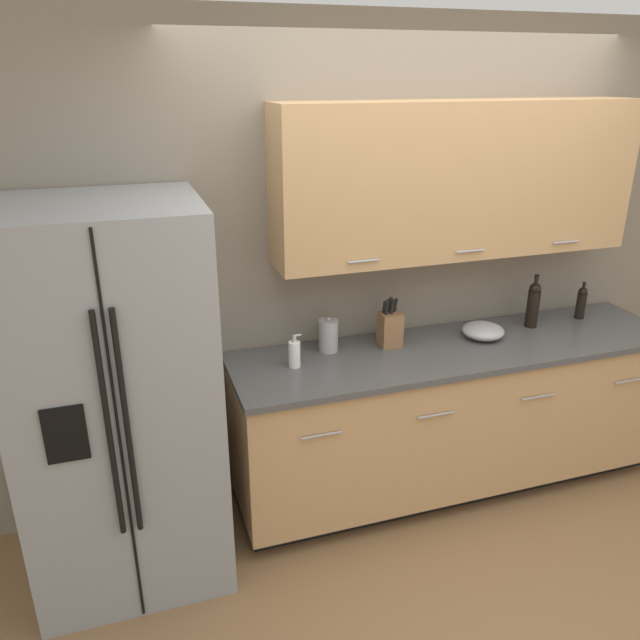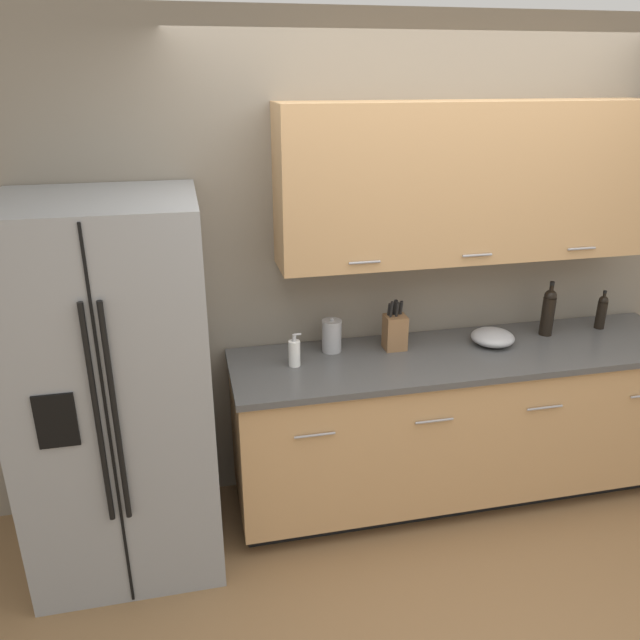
% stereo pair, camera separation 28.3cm
% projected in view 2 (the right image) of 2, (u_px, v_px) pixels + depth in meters
% --- Properties ---
extents(ground_plane, '(14.00, 14.00, 0.00)m').
position_uv_depth(ground_plane, '(480.00, 603.00, 2.91)').
color(ground_plane, olive).
extents(wall_back, '(10.00, 0.39, 2.60)m').
position_uv_depth(wall_back, '(424.00, 243.00, 3.41)').
color(wall_back, gray).
rests_on(wall_back, ground_plane).
extents(counter_unit, '(2.56, 0.64, 0.90)m').
position_uv_depth(counter_unit, '(460.00, 422.00, 3.54)').
color(counter_unit, black).
rests_on(counter_unit, ground_plane).
extents(refrigerator, '(0.86, 0.81, 1.82)m').
position_uv_depth(refrigerator, '(117.00, 391.00, 2.93)').
color(refrigerator, gray).
rests_on(refrigerator, ground_plane).
extents(knife_block, '(0.12, 0.10, 0.28)m').
position_uv_depth(knife_block, '(395.00, 331.00, 3.37)').
color(knife_block, olive).
rests_on(knife_block, counter_unit).
extents(wine_bottle, '(0.07, 0.07, 0.32)m').
position_uv_depth(wine_bottle, '(548.00, 311.00, 3.53)').
color(wine_bottle, black).
rests_on(wine_bottle, counter_unit).
extents(soap_dispenser, '(0.07, 0.06, 0.18)m').
position_uv_depth(soap_dispenser, '(294.00, 353.00, 3.18)').
color(soap_dispenser, white).
rests_on(soap_dispenser, counter_unit).
extents(oil_bottle, '(0.06, 0.06, 0.23)m').
position_uv_depth(oil_bottle, '(602.00, 311.00, 3.64)').
color(oil_bottle, black).
rests_on(oil_bottle, counter_unit).
extents(steel_canister, '(0.11, 0.11, 0.19)m').
position_uv_depth(steel_canister, '(332.00, 336.00, 3.34)').
color(steel_canister, '#A3A3A5').
rests_on(steel_canister, counter_unit).
extents(mixing_bowl, '(0.24, 0.24, 0.08)m').
position_uv_depth(mixing_bowl, '(493.00, 337.00, 3.44)').
color(mixing_bowl, '#A3A3A5').
rests_on(mixing_bowl, counter_unit).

